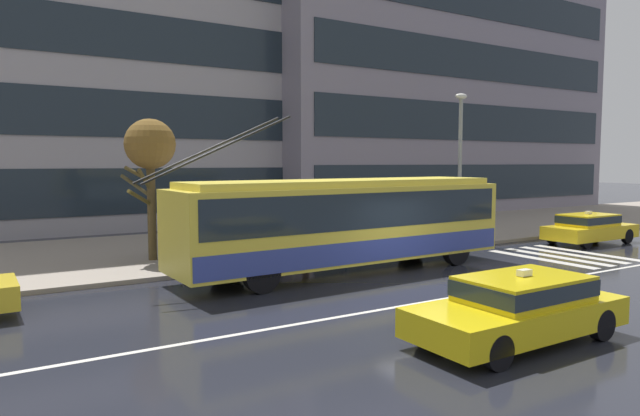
{
  "coord_description": "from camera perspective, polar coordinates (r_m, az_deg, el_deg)",
  "views": [
    {
      "loc": [
        -10.68,
        -11.37,
        3.45
      ],
      "look_at": [
        -1.87,
        3.15,
        2.05
      ],
      "focal_mm": 31.17,
      "sensor_mm": 36.0,
      "label": 1
    }
  ],
  "objects": [
    {
      "name": "sidewalk_slab",
      "position": [
        23.8,
        -4.26,
        -3.46
      ],
      "size": [
        80.0,
        10.0,
        0.14
      ],
      "primitive_type": "cube",
      "color": "gray",
      "rests_on": "ground_plane"
    },
    {
      "name": "crosswalk_stripe_edge_near",
      "position": [
        21.41,
        21.63,
        -4.88
      ],
      "size": [
        0.44,
        4.4,
        0.01
      ],
      "primitive_type": "cube",
      "color": "beige",
      "rests_on": "ground_plane"
    },
    {
      "name": "lane_centre_line",
      "position": [
        15.14,
        14.92,
        -8.6
      ],
      "size": [
        72.0,
        0.14,
        0.01
      ],
      "primitive_type": "cube",
      "color": "silver",
      "rests_on": "ground_plane"
    },
    {
      "name": "trolleybus",
      "position": [
        17.47,
        2.73,
        -1.35
      ],
      "size": [
        12.09,
        2.98,
        4.77
      ],
      "color": "yellow",
      "rests_on": "ground_plane"
    },
    {
      "name": "pedestrian_at_shelter",
      "position": [
        19.85,
        -4.58,
        -1.87
      ],
      "size": [
        0.51,
        0.51,
        1.75
      ],
      "color": "#1F334B",
      "rests_on": "sidewalk_slab"
    },
    {
      "name": "crosswalk_stripe_inner_b",
      "position": [
        23.6,
        25.61,
        -4.15
      ],
      "size": [
        0.44,
        4.4,
        0.01
      ],
      "primitive_type": "cube",
      "color": "beige",
      "rests_on": "ground_plane"
    },
    {
      "name": "street_tree_bare",
      "position": [
        19.54,
        -17.06,
        5.89
      ],
      "size": [
        1.79,
        2.04,
        4.77
      ],
      "color": "brown",
      "rests_on": "sidewalk_slab"
    },
    {
      "name": "bus_shelter",
      "position": [
        19.54,
        -9.28,
        0.36
      ],
      "size": [
        4.25,
        1.8,
        2.42
      ],
      "color": "gray",
      "rests_on": "sidewalk_slab"
    },
    {
      "name": "crosswalk_stripe_inner_a",
      "position": [
        22.12,
        23.05,
        -4.62
      ],
      "size": [
        0.44,
        4.4,
        0.01
      ],
      "primitive_type": "cube",
      "color": "beige",
      "rests_on": "ground_plane"
    },
    {
      "name": "ground_plane",
      "position": [
        15.97,
        11.79,
        -7.85
      ],
      "size": [
        160.0,
        160.0,
        0.0
      ],
      "primitive_type": "plane",
      "color": "#22242C"
    },
    {
      "name": "taxi_oncoming_near",
      "position": [
        11.48,
        19.81,
        -9.4
      ],
      "size": [
        4.52,
        1.86,
        1.39
      ],
      "color": "yellow",
      "rests_on": "ground_plane"
    },
    {
      "name": "taxi_ahead_of_bus",
      "position": [
        26.18,
        25.93,
        -1.78
      ],
      "size": [
        4.35,
        1.76,
        1.39
      ],
      "color": "yellow",
      "rests_on": "ground_plane"
    },
    {
      "name": "crosswalk_stripe_center",
      "position": [
        22.85,
        24.37,
        -4.38
      ],
      "size": [
        0.44,
        4.4,
        0.01
      ],
      "primitive_type": "cube",
      "color": "beige",
      "rests_on": "ground_plane"
    },
    {
      "name": "pedestrian_waiting_by_pole",
      "position": [
        22.2,
        2.79,
        0.51
      ],
      "size": [
        1.49,
        1.49,
        2.08
      ],
      "color": "#22344B",
      "rests_on": "sidewalk_slab"
    },
    {
      "name": "office_tower_corner_right",
      "position": [
        43.98,
        8.93,
        15.75
      ],
      "size": [
        26.95,
        15.06,
        23.8
      ],
      "color": "gray",
      "rests_on": "ground_plane"
    },
    {
      "name": "pedestrian_walking_past",
      "position": [
        18.29,
        -13.94,
        -0.97
      ],
      "size": [
        1.28,
        1.28,
        1.96
      ],
      "color": "#50564F",
      "rests_on": "sidewalk_slab"
    },
    {
      "name": "pedestrian_approaching_curb",
      "position": [
        20.04,
        -1.66,
        -0.34
      ],
      "size": [
        1.33,
        1.33,
        1.97
      ],
      "color": "brown",
      "rests_on": "sidewalk_slab"
    },
    {
      "name": "street_lamp",
      "position": [
        24.35,
        14.19,
        5.49
      ],
      "size": [
        0.6,
        0.32,
        6.2
      ],
      "color": "gray",
      "rests_on": "sidewalk_slab"
    },
    {
      "name": "office_tower_corner_left",
      "position": [
        34.74,
        -22.61,
        17.62
      ],
      "size": [
        24.03,
        11.37,
        22.82
      ],
      "color": "#9A969F",
      "rests_on": "ground_plane"
    }
  ]
}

